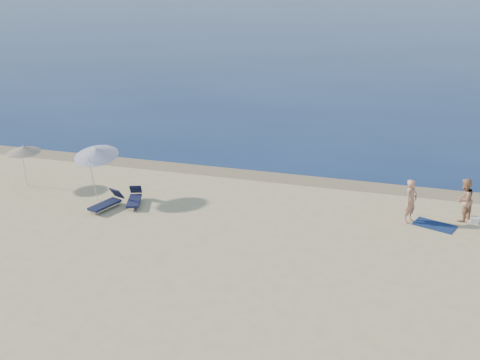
# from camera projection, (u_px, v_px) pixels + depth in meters

# --- Properties ---
(sea) EXTENTS (240.00, 160.00, 0.01)m
(sea) POSITION_uv_depth(u_px,v_px,m) (400.00, 16.00, 101.44)
(sea) COLOR #0D214F
(sea) RESTS_ON ground
(wet_sand_strip) EXTENTS (240.00, 1.60, 0.00)m
(wet_sand_strip) POSITION_uv_depth(u_px,v_px,m) (336.00, 183.00, 29.18)
(wet_sand_strip) COLOR #847254
(wet_sand_strip) RESTS_ON ground
(person_left) EXTENTS (0.72, 0.81, 1.85)m
(person_left) POSITION_uv_depth(u_px,v_px,m) (411.00, 201.00, 24.72)
(person_left) COLOR tan
(person_left) RESTS_ON ground
(person_right) EXTENTS (1.08, 1.14, 1.85)m
(person_right) POSITION_uv_depth(u_px,v_px,m) (464.00, 200.00, 24.85)
(person_right) COLOR tan
(person_right) RESTS_ON ground
(beach_towel) EXTENTS (1.85, 1.42, 0.03)m
(beach_towel) POSITION_uv_depth(u_px,v_px,m) (435.00, 225.00, 24.68)
(beach_towel) COLOR #0E1D46
(beach_towel) RESTS_ON ground
(white_bag) EXTENTS (0.33, 0.28, 0.28)m
(white_bag) POSITION_uv_depth(u_px,v_px,m) (474.00, 220.00, 24.87)
(white_bag) COLOR white
(white_bag) RESTS_ON ground
(umbrella_near) EXTENTS (2.03, 2.06, 2.60)m
(umbrella_near) POSITION_uv_depth(u_px,v_px,m) (96.00, 152.00, 26.64)
(umbrella_near) COLOR silver
(umbrella_near) RESTS_ON ground
(umbrella_far) EXTENTS (1.77, 1.78, 2.07)m
(umbrella_far) POSITION_uv_depth(u_px,v_px,m) (23.00, 149.00, 28.22)
(umbrella_far) COLOR silver
(umbrella_far) RESTS_ON ground
(lounger_left) EXTENTS (0.99, 1.68, 0.70)m
(lounger_left) POSITION_uv_depth(u_px,v_px,m) (134.00, 199.00, 26.69)
(lounger_left) COLOR #141837
(lounger_left) RESTS_ON ground
(lounger_right) EXTENTS (1.07, 1.80, 0.75)m
(lounger_right) POSITION_uv_depth(u_px,v_px,m) (107.00, 203.00, 26.22)
(lounger_right) COLOR #121732
(lounger_right) RESTS_ON ground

